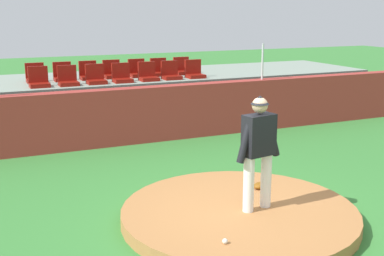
{
  "coord_description": "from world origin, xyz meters",
  "views": [
    {
      "loc": [
        -3.66,
        -6.4,
        3.24
      ],
      "look_at": [
        0.0,
        1.83,
        1.1
      ],
      "focal_mm": 46.72,
      "sensor_mm": 36.0,
      "label": 1
    }
  ],
  "objects_px": {
    "stadium_chair_4": "(148,75)",
    "stadium_chair_12": "(159,70)",
    "pitcher": "(259,144)",
    "stadium_chair_13": "(182,69)",
    "fielding_glove": "(260,185)",
    "stadium_chair_5": "(171,73)",
    "stadium_chair_11": "(137,71)",
    "stadium_chair_7": "(35,76)",
    "stadium_chair_6": "(194,72)",
    "stadium_chair_0": "(39,81)",
    "stadium_chair_2": "(96,78)",
    "stadium_chair_1": "(68,79)",
    "baseball": "(225,241)",
    "stadium_chair_3": "(122,76)",
    "stadium_chair_9": "(89,74)",
    "stadium_chair_10": "(112,72)",
    "stadium_chair_8": "(63,75)"
  },
  "relations": [
    {
      "from": "stadium_chair_0",
      "to": "stadium_chair_3",
      "type": "height_order",
      "value": "same"
    },
    {
      "from": "pitcher",
      "to": "stadium_chair_7",
      "type": "bearing_deg",
      "value": 97.38
    },
    {
      "from": "pitcher",
      "to": "stadium_chair_5",
      "type": "height_order",
      "value": "pitcher"
    },
    {
      "from": "stadium_chair_6",
      "to": "stadium_chair_11",
      "type": "height_order",
      "value": "same"
    },
    {
      "from": "stadium_chair_7",
      "to": "pitcher",
      "type": "bearing_deg",
      "value": 107.43
    },
    {
      "from": "stadium_chair_1",
      "to": "stadium_chair_4",
      "type": "bearing_deg",
      "value": -179.58
    },
    {
      "from": "stadium_chair_0",
      "to": "stadium_chair_4",
      "type": "bearing_deg",
      "value": 179.56
    },
    {
      "from": "stadium_chair_3",
      "to": "stadium_chair_8",
      "type": "bearing_deg",
      "value": -33.14
    },
    {
      "from": "stadium_chair_2",
      "to": "stadium_chair_7",
      "type": "relative_size",
      "value": 1.0
    },
    {
      "from": "baseball",
      "to": "stadium_chair_9",
      "type": "height_order",
      "value": "stadium_chair_9"
    },
    {
      "from": "stadium_chair_11",
      "to": "stadium_chair_12",
      "type": "height_order",
      "value": "same"
    },
    {
      "from": "fielding_glove",
      "to": "stadium_chair_5",
      "type": "relative_size",
      "value": 0.6
    },
    {
      "from": "stadium_chair_1",
      "to": "stadium_chair_13",
      "type": "height_order",
      "value": "same"
    },
    {
      "from": "stadium_chair_6",
      "to": "stadium_chair_12",
      "type": "relative_size",
      "value": 1.0
    },
    {
      "from": "stadium_chair_6",
      "to": "stadium_chair_7",
      "type": "xyz_separation_m",
      "value": [
        -4.21,
        0.9,
        0.0
      ]
    },
    {
      "from": "stadium_chair_4",
      "to": "stadium_chair_12",
      "type": "distance_m",
      "value": 1.09
    },
    {
      "from": "fielding_glove",
      "to": "stadium_chair_5",
      "type": "xyz_separation_m",
      "value": [
        0.62,
        5.79,
        1.27
      ]
    },
    {
      "from": "stadium_chair_4",
      "to": "stadium_chair_11",
      "type": "relative_size",
      "value": 1.0
    },
    {
      "from": "stadium_chair_4",
      "to": "stadium_chair_7",
      "type": "relative_size",
      "value": 1.0
    },
    {
      "from": "pitcher",
      "to": "stadium_chair_12",
      "type": "height_order",
      "value": "pitcher"
    },
    {
      "from": "pitcher",
      "to": "stadium_chair_13",
      "type": "xyz_separation_m",
      "value": [
        1.87,
        7.42,
        0.28
      ]
    },
    {
      "from": "stadium_chair_0",
      "to": "stadium_chair_1",
      "type": "distance_m",
      "value": 0.71
    },
    {
      "from": "stadium_chair_3",
      "to": "stadium_chair_5",
      "type": "distance_m",
      "value": 1.41
    },
    {
      "from": "stadium_chair_10",
      "to": "stadium_chair_13",
      "type": "xyz_separation_m",
      "value": [
        2.13,
        -0.01,
        0.0
      ]
    },
    {
      "from": "baseball",
      "to": "stadium_chair_5",
      "type": "xyz_separation_m",
      "value": [
        2.17,
        7.42,
        1.29
      ]
    },
    {
      "from": "pitcher",
      "to": "stadium_chair_11",
      "type": "relative_size",
      "value": 3.6
    },
    {
      "from": "pitcher",
      "to": "stadium_chair_5",
      "type": "distance_m",
      "value": 6.66
    },
    {
      "from": "stadium_chair_2",
      "to": "stadium_chair_11",
      "type": "bearing_deg",
      "value": -148.21
    },
    {
      "from": "stadium_chair_11",
      "to": "stadium_chair_13",
      "type": "relative_size",
      "value": 1.0
    },
    {
      "from": "stadium_chair_2",
      "to": "stadium_chair_13",
      "type": "relative_size",
      "value": 1.0
    },
    {
      "from": "baseball",
      "to": "stadium_chair_11",
      "type": "relative_size",
      "value": 0.15
    },
    {
      "from": "baseball",
      "to": "stadium_chair_13",
      "type": "distance_m",
      "value": 8.88
    },
    {
      "from": "stadium_chair_6",
      "to": "stadium_chair_11",
      "type": "xyz_separation_m",
      "value": [
        -1.4,
        0.86,
        0.0
      ]
    },
    {
      "from": "stadium_chair_0",
      "to": "stadium_chair_10",
      "type": "xyz_separation_m",
      "value": [
        2.11,
        0.88,
        0.0
      ]
    },
    {
      "from": "stadium_chair_1",
      "to": "stadium_chair_4",
      "type": "relative_size",
      "value": 1.0
    },
    {
      "from": "stadium_chair_3",
      "to": "stadium_chair_9",
      "type": "relative_size",
      "value": 1.0
    },
    {
      "from": "stadium_chair_7",
      "to": "fielding_glove",
      "type": "bearing_deg",
      "value": 113.23
    },
    {
      "from": "baseball",
      "to": "stadium_chair_9",
      "type": "distance_m",
      "value": 8.39
    },
    {
      "from": "stadium_chair_4",
      "to": "stadium_chair_7",
      "type": "xyz_separation_m",
      "value": [
        -2.82,
        0.92,
        0.0
      ]
    },
    {
      "from": "stadium_chair_4",
      "to": "fielding_glove",
      "type": "bearing_deg",
      "value": 90.49
    },
    {
      "from": "stadium_chair_8",
      "to": "stadium_chair_12",
      "type": "height_order",
      "value": "same"
    },
    {
      "from": "stadium_chair_4",
      "to": "pitcher",
      "type": "bearing_deg",
      "value": 85.75
    },
    {
      "from": "pitcher",
      "to": "stadium_chair_4",
      "type": "bearing_deg",
      "value": 75.71
    },
    {
      "from": "stadium_chair_7",
      "to": "stadium_chair_11",
      "type": "height_order",
      "value": "same"
    },
    {
      "from": "stadium_chair_3",
      "to": "baseball",
      "type": "bearing_deg",
      "value": 84.08
    },
    {
      "from": "pitcher",
      "to": "fielding_glove",
      "type": "distance_m",
      "value": 1.35
    },
    {
      "from": "pitcher",
      "to": "stadium_chair_10",
      "type": "bearing_deg",
      "value": 81.96
    },
    {
      "from": "stadium_chair_6",
      "to": "stadium_chair_13",
      "type": "distance_m",
      "value": 0.88
    },
    {
      "from": "stadium_chair_4",
      "to": "stadium_chair_11",
      "type": "distance_m",
      "value": 0.88
    },
    {
      "from": "stadium_chair_1",
      "to": "stadium_chair_12",
      "type": "bearing_deg",
      "value": -162.44
    }
  ]
}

